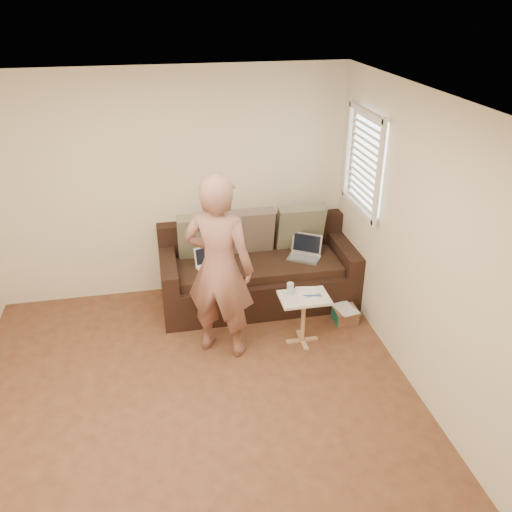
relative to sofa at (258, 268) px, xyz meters
The scene contains 17 objects.
floor 2.04m from the sofa, 116.89° to the right, with size 4.50×4.50×0.00m, color #552C1F.
ceiling 2.95m from the sofa, 116.89° to the right, with size 4.50×4.50×0.00m, color white.
wall_back 1.34m from the sofa, 152.18° to the left, with size 4.00×4.00×0.00m, color beige.
wall_right 2.26m from the sofa, 58.21° to the right, with size 4.50×4.50×0.00m, color beige.
window_blinds 1.67m from the sofa, 14.68° to the right, with size 0.12×0.88×1.08m, color white, non-canonical shape.
sofa is the anchor object (origin of this frame).
pillow_left 0.73m from the sofa, 161.16° to the left, with size 0.55×0.14×0.55m, color #6B6E51, non-canonical shape.
pillow_mid 0.43m from the sofa, 102.31° to the left, with size 0.55×0.14×0.55m, color brown, non-canonical shape.
pillow_right 0.70m from the sofa, 22.61° to the left, with size 0.55×0.14×0.55m, color #6B6E51, non-canonical shape.
laptop_silver 0.54m from the sofa, ahead, with size 0.36×0.26×0.24m, color #B7BABC, non-canonical shape.
laptop_white 0.55m from the sofa, behind, with size 0.32×0.23×0.23m, color white, non-canonical shape.
person 1.13m from the sofa, 123.04° to the right, with size 0.68×0.46×1.87m, color brown.
side_table 0.94m from the sofa, 71.88° to the right, with size 0.49×0.34×0.54m, color silver, non-canonical shape.
drinking_glass 0.84m from the sofa, 78.57° to the right, with size 0.07×0.07×0.12m, color silver, non-canonical shape.
scissors 0.98m from the sofa, 67.71° to the right, with size 0.18×0.10×0.02m, color silver, non-canonical shape.
paper_on_table 0.92m from the sofa, 68.72° to the right, with size 0.21×0.30×0.00m, color white, non-canonical shape.
striped_box 1.11m from the sofa, 36.27° to the right, with size 0.26×0.26×0.16m, color red, non-canonical shape.
Camera 1 is at (-0.18, -3.41, 3.31)m, focal length 36.97 mm.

